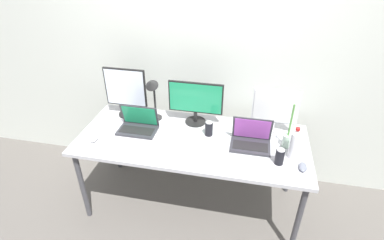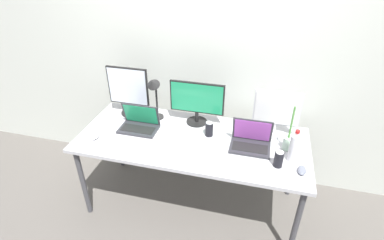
% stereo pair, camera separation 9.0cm
% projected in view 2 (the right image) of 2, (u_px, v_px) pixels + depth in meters
% --- Properties ---
extents(ground_plane, '(16.00, 16.00, 0.00)m').
position_uv_depth(ground_plane, '(192.00, 202.00, 2.86)').
color(ground_plane, '#5B5651').
extents(wall_back, '(7.00, 0.08, 2.60)m').
position_uv_depth(wall_back, '(209.00, 50.00, 2.67)').
color(wall_back, silver).
rests_on(wall_back, ground).
extents(work_desk, '(1.89, 0.81, 0.74)m').
position_uv_depth(work_desk, '(192.00, 144.00, 2.50)').
color(work_desk, '#424247').
rests_on(work_desk, ground).
extents(monitor_left, '(0.38, 0.18, 0.46)m').
position_uv_depth(monitor_left, '(128.00, 90.00, 2.70)').
color(monitor_left, black).
rests_on(monitor_left, work_desk).
extents(monitor_center, '(0.47, 0.18, 0.39)m').
position_uv_depth(monitor_center, '(197.00, 101.00, 2.58)').
color(monitor_center, black).
rests_on(monitor_center, work_desk).
extents(monitor_right, '(0.37, 0.18, 0.39)m').
position_uv_depth(monitor_right, '(276.00, 112.00, 2.43)').
color(monitor_right, silver).
rests_on(monitor_right, work_desk).
extents(laptop_silver, '(0.33, 0.21, 0.22)m').
position_uv_depth(laptop_silver, '(139.00, 123.00, 2.58)').
color(laptop_silver, '#2D2D33').
rests_on(laptop_silver, work_desk).
extents(laptop_secondary, '(0.31, 0.22, 0.23)m').
position_uv_depth(laptop_secondary, '(251.00, 141.00, 2.35)').
color(laptop_secondary, '#2D2D33').
rests_on(laptop_secondary, work_desk).
extents(keyboard_main, '(0.37, 0.12, 0.02)m').
position_uv_depth(keyboard_main, '(158.00, 154.00, 2.29)').
color(keyboard_main, white).
rests_on(keyboard_main, work_desk).
extents(mouse_by_keyboard, '(0.07, 0.11, 0.03)m').
position_uv_depth(mouse_by_keyboard, '(302.00, 170.00, 2.11)').
color(mouse_by_keyboard, slate).
rests_on(mouse_by_keyboard, work_desk).
extents(mouse_by_laptop, '(0.08, 0.12, 0.04)m').
position_uv_depth(mouse_by_laptop, '(95.00, 136.00, 2.48)').
color(mouse_by_laptop, silver).
rests_on(mouse_by_laptop, work_desk).
extents(water_bottle, '(0.07, 0.07, 0.27)m').
position_uv_depth(water_bottle, '(294.00, 147.00, 2.17)').
color(water_bottle, silver).
rests_on(water_bottle, work_desk).
extents(soda_can_near_keyboard, '(0.07, 0.07, 0.13)m').
position_uv_depth(soda_can_near_keyboard, '(279.00, 159.00, 2.15)').
color(soda_can_near_keyboard, black).
rests_on(soda_can_near_keyboard, work_desk).
extents(soda_can_by_laptop, '(0.07, 0.07, 0.13)m').
position_uv_depth(soda_can_by_laptop, '(209.00, 129.00, 2.48)').
color(soda_can_by_laptop, black).
rests_on(soda_can_by_laptop, work_desk).
extents(bamboo_vase, '(0.07, 0.07, 0.38)m').
position_uv_depth(bamboo_vase, '(288.00, 142.00, 2.32)').
color(bamboo_vase, '#B2D1B7').
rests_on(bamboo_vase, work_desk).
extents(desk_lamp, '(0.11, 0.18, 0.43)m').
position_uv_depth(desk_lamp, '(154.00, 91.00, 2.57)').
color(desk_lamp, black).
rests_on(desk_lamp, work_desk).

